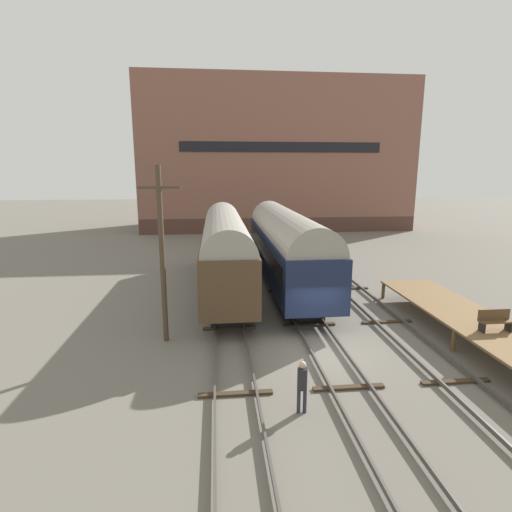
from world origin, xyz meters
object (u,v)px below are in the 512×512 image
utility_pole (162,253)px  train_car_navy (286,244)px  bench (495,320)px  person_worker (302,382)px  train_car_brown (225,246)px

utility_pole → train_car_navy: bearing=49.8°
train_car_navy → bench: bearing=-58.2°
bench → person_worker: bearing=-159.6°
train_car_brown → utility_pole: size_ratio=2.09×
bench → utility_pole: (-13.90, 2.87, 2.55)m
person_worker → bench: bearing=20.4°
bench → person_worker: (-8.90, -3.31, -0.49)m
train_car_brown → utility_pole: 8.18m
train_car_navy → person_worker: (-1.98, -14.46, -1.83)m
person_worker → utility_pole: size_ratio=0.23×
person_worker → train_car_brown: bearing=98.6°
train_car_navy → person_worker: train_car_navy is taller
train_car_brown → bench: size_ratio=11.80×
train_car_navy → bench: size_ratio=12.46×
utility_pole → bench: bearing=-11.7°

